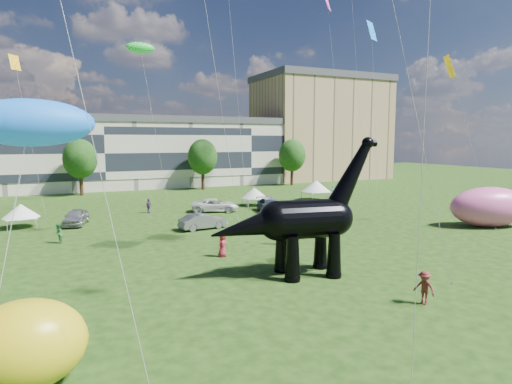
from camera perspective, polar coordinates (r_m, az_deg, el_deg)
name	(u,v)px	position (r m, az deg, el deg)	size (l,w,h in m)	color
ground	(344,291)	(25.90, 11.60, -12.81)	(220.00, 220.00, 0.00)	#16330C
terrace_row	(102,155)	(81.97, -19.83, 4.62)	(78.00, 11.00, 12.00)	beige
apartment_block	(320,130)	(100.69, 8.54, 8.14)	(28.00, 18.00, 22.00)	tan
tree_mid_left	(80,156)	(72.75, -22.42, 4.50)	(5.20, 5.20, 9.44)	#382314
tree_mid_right	(203,154)	(76.10, -7.14, 5.05)	(5.20, 5.20, 9.44)	#382314
tree_far_right	(292,153)	(83.20, 4.83, 5.23)	(5.20, 5.20, 9.44)	#382314
dinosaur_sculpture	(300,222)	(27.55, 5.95, -3.98)	(11.36, 3.70, 9.25)	black
car_silver	(76,217)	(47.80, -22.89, -3.10)	(1.95, 4.86, 1.65)	#B2B2B7
car_grey	(203,221)	(42.39, -7.09, -3.89)	(1.65, 4.73, 1.56)	slate
car_white	(215,205)	(52.51, -5.47, -1.76)	(2.64, 5.72, 1.59)	silver
car_dark	(270,206)	(51.68, 1.89, -1.84)	(2.32, 5.70, 1.65)	#595960
gazebo_near	(254,193)	(56.92, -0.23, -0.11)	(3.75, 3.75, 2.46)	silver
gazebo_far	(316,186)	(63.11, 7.99, 0.79)	(4.17, 4.17, 2.90)	white
gazebo_left	(21,211)	(48.55, -28.85, -2.24)	(3.79, 3.79, 2.40)	white
inflatable_pink	(490,207)	(49.07, 28.70, -1.75)	(8.09, 4.05, 4.05)	pink
inflatable_yellow	(26,345)	(17.77, -28.34, -17.48)	(4.11, 3.16, 3.16)	gold
visitors	(217,228)	(38.58, -5.24, -4.80)	(51.31, 39.63, 1.82)	#2C6F36
kites	(98,61)	(37.36, -20.27, 16.07)	(62.84, 50.37, 30.50)	#D2460E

